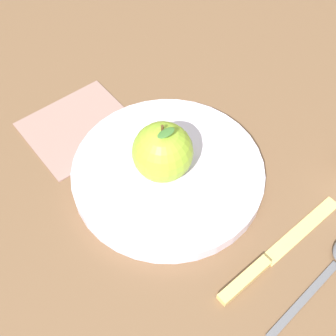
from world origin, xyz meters
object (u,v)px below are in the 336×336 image
(dinner_plate, at_px, (168,172))
(knife, at_px, (271,257))
(apple, at_px, (163,152))
(linen_napkin, at_px, (79,127))

(dinner_plate, height_order, knife, dinner_plate)
(apple, relative_size, knife, 0.43)
(dinner_plate, bearing_deg, knife, 18.91)
(apple, xyz_separation_m, knife, (0.17, 0.06, -0.06))
(apple, bearing_deg, dinner_plate, 88.85)
(apple, distance_m, linen_napkin, 0.17)
(knife, bearing_deg, apple, -158.82)
(knife, bearing_deg, linen_napkin, -156.29)
(linen_napkin, bearing_deg, apple, 26.59)
(dinner_plate, xyz_separation_m, knife, (0.17, 0.06, -0.01))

